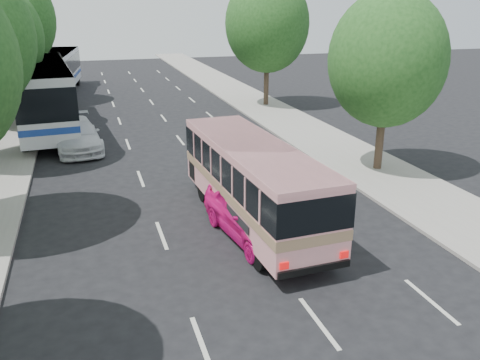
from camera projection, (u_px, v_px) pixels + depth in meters
name	position (u px, v px, depth m)	size (l,w,h in m)	color
ground	(253.00, 287.00, 13.85)	(120.00, 120.00, 0.00)	black
sidewalk_left	(6.00, 134.00, 29.51)	(4.00, 90.00, 0.15)	#9E998E
sidewalk_right	(279.00, 116.00, 34.22)	(4.00, 90.00, 0.12)	#9E998E
tree_left_e	(11.00, 15.00, 36.39)	(6.30, 6.30, 9.82)	#38281E
tree_left_f	(20.00, 18.00, 43.69)	(5.88, 5.88, 9.16)	#38281E
tree_right_near	(390.00, 55.00, 21.71)	(5.10, 5.10, 7.95)	#38281E
tree_right_far	(269.00, 20.00, 35.92)	(6.00, 6.00, 9.35)	#38281E
pink_bus	(253.00, 176.00, 17.22)	(2.79, 9.13, 2.88)	pink
pink_taxi	(254.00, 214.00, 16.56)	(1.96, 4.86, 1.66)	#F11587
white_pickup	(77.00, 135.00, 26.52)	(2.21, 5.44, 1.58)	silver
tour_coach_front	(43.00, 91.00, 29.92)	(3.93, 13.45, 3.97)	silver
tour_coach_rear	(58.00, 68.00, 43.10)	(3.65, 11.46, 3.37)	silver
taxi_roof_sign	(254.00, 187.00, 16.25)	(0.55, 0.18, 0.18)	silver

